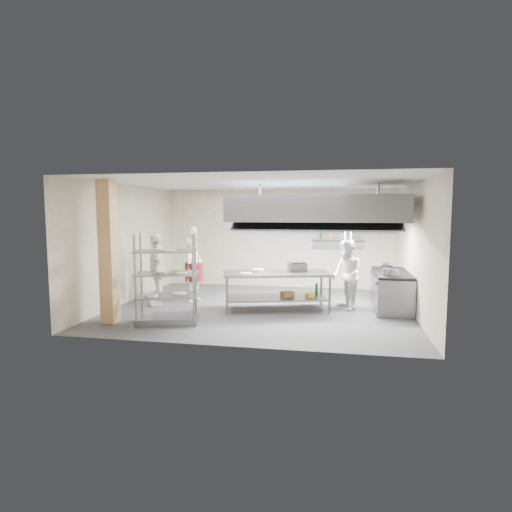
% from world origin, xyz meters
% --- Properties ---
extents(floor, '(7.00, 7.00, 0.00)m').
position_xyz_m(floor, '(0.00, 0.00, 0.00)').
color(floor, '#38383B').
rests_on(floor, ground).
extents(ceiling, '(7.00, 7.00, 0.00)m').
position_xyz_m(ceiling, '(0.00, 0.00, 3.00)').
color(ceiling, silver).
rests_on(ceiling, wall_back).
extents(wall_back, '(7.00, 0.00, 7.00)m').
position_xyz_m(wall_back, '(0.00, 3.00, 1.50)').
color(wall_back, gray).
rests_on(wall_back, ground).
extents(wall_left, '(0.00, 6.00, 6.00)m').
position_xyz_m(wall_left, '(-3.50, 0.00, 1.50)').
color(wall_left, gray).
rests_on(wall_left, ground).
extents(wall_right, '(0.00, 6.00, 6.00)m').
position_xyz_m(wall_right, '(3.50, 0.00, 1.50)').
color(wall_right, gray).
rests_on(wall_right, ground).
extents(column, '(0.30, 0.30, 3.00)m').
position_xyz_m(column, '(-2.90, -1.90, 1.50)').
color(column, tan).
rests_on(column, floor).
extents(exhaust_hood, '(4.00, 2.50, 0.60)m').
position_xyz_m(exhaust_hood, '(1.30, 0.40, 2.40)').
color(exhaust_hood, slate).
rests_on(exhaust_hood, ceiling).
extents(hood_strip_a, '(1.60, 0.12, 0.04)m').
position_xyz_m(hood_strip_a, '(0.40, 0.40, 2.08)').
color(hood_strip_a, white).
rests_on(hood_strip_a, exhaust_hood).
extents(hood_strip_b, '(1.60, 0.12, 0.04)m').
position_xyz_m(hood_strip_b, '(2.20, 0.40, 2.08)').
color(hood_strip_b, white).
rests_on(hood_strip_b, exhaust_hood).
extents(wall_shelf, '(1.50, 0.28, 0.04)m').
position_xyz_m(wall_shelf, '(1.80, 2.84, 1.50)').
color(wall_shelf, slate).
rests_on(wall_shelf, wall_back).
extents(island, '(2.69, 1.65, 0.91)m').
position_xyz_m(island, '(0.39, -0.12, 0.46)').
color(island, gray).
rests_on(island, floor).
extents(island_worktop, '(2.69, 1.65, 0.06)m').
position_xyz_m(island_worktop, '(0.39, -0.12, 0.88)').
color(island_worktop, slate).
rests_on(island_worktop, island).
extents(island_undershelf, '(2.47, 1.50, 0.04)m').
position_xyz_m(island_undershelf, '(0.39, -0.12, 0.30)').
color(island_undershelf, gray).
rests_on(island_undershelf, island).
extents(pass_rack, '(1.40, 1.03, 1.88)m').
position_xyz_m(pass_rack, '(-1.70, -1.71, 0.94)').
color(pass_rack, slate).
rests_on(pass_rack, floor).
extents(cooking_range, '(0.80, 2.00, 0.84)m').
position_xyz_m(cooking_range, '(3.08, 0.50, 0.42)').
color(cooking_range, gray).
rests_on(cooking_range, floor).
extents(range_top, '(0.78, 1.96, 0.06)m').
position_xyz_m(range_top, '(3.08, 0.50, 0.87)').
color(range_top, black).
rests_on(range_top, cooking_range).
extents(chef_head, '(0.54, 0.69, 1.66)m').
position_xyz_m(chef_head, '(-1.86, 0.44, 0.83)').
color(chef_head, white).
rests_on(chef_head, floor).
extents(chef_line, '(0.89, 0.99, 1.68)m').
position_xyz_m(chef_line, '(2.02, 0.24, 0.84)').
color(chef_line, silver).
rests_on(chef_line, floor).
extents(chef_plating, '(0.83, 1.15, 1.81)m').
position_xyz_m(chef_plating, '(-2.60, -0.16, 0.91)').
color(chef_plating, white).
rests_on(chef_plating, floor).
extents(griddle, '(0.50, 0.44, 0.20)m').
position_xyz_m(griddle, '(0.86, 0.09, 1.01)').
color(griddle, slate).
rests_on(griddle, island_worktop).
extents(wicker_basket, '(0.35, 0.32, 0.13)m').
position_xyz_m(wicker_basket, '(0.65, -0.09, 0.38)').
color(wicker_basket, '#95653B').
rests_on(wicker_basket, island_undershelf).
extents(stockpot, '(0.24, 0.24, 0.17)m').
position_xyz_m(stockpot, '(2.91, -0.16, 0.98)').
color(stockpot, slate).
rests_on(stockpot, range_top).
extents(plate_stack, '(0.28, 0.28, 0.05)m').
position_xyz_m(plate_stack, '(-1.70, -1.71, 0.60)').
color(plate_stack, silver).
rests_on(plate_stack, pass_rack).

